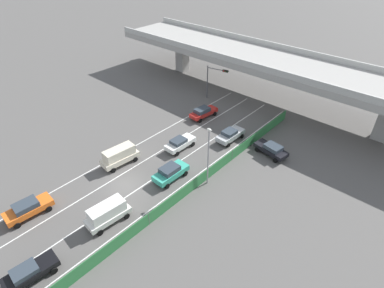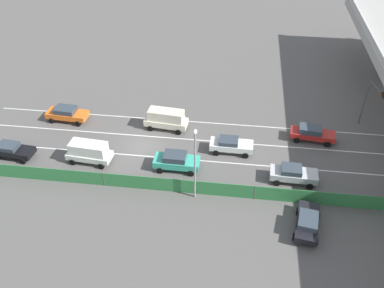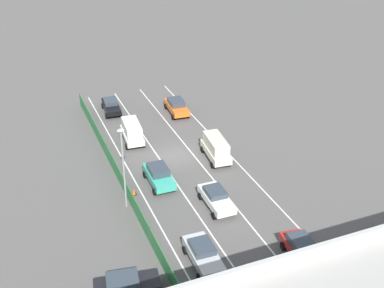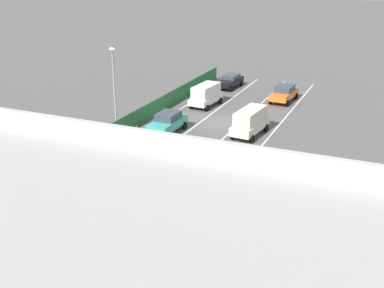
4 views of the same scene
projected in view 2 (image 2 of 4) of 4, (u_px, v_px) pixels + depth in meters
The scene contains 18 objects.
ground_plane at pixel (141, 145), 44.75m from camera, with size 300.00×300.00×0.00m, color #565451.
lane_line_left_edge at pixel (194, 122), 48.31m from camera, with size 0.14×45.98×0.01m, color silver.
lane_line_mid_left at pixel (190, 139), 45.60m from camera, with size 0.14×45.98×0.01m, color silver.
lane_line_mid_right at pixel (185, 159), 42.90m from camera, with size 0.14×45.98×0.01m, color silver.
lane_line_right_edge at pixel (180, 182), 40.19m from camera, with size 0.14×45.98×0.01m, color silver.
green_fence at pixel (178, 186), 38.66m from camera, with size 0.10×42.08×1.52m.
car_sedan_red at pixel (312, 133), 44.97m from camera, with size 2.31×4.82×1.65m.
car_van_white at pixel (89, 151), 41.92m from camera, with size 2.33×4.60×2.23m.
car_taxi_orange at pixel (67, 113), 48.00m from camera, with size 2.32×4.77×1.67m.
car_hatchback_white at pixel (231, 145), 43.41m from camera, with size 2.05×4.45×1.56m.
car_van_cream at pixel (166, 119), 46.51m from camera, with size 2.36×4.86×2.30m.
car_sedan_black at pixel (12, 150), 42.75m from camera, with size 2.23×4.54×1.51m.
car_sedan_silver at pixel (293, 174), 39.77m from camera, with size 2.11×4.49×1.65m.
car_taxi_teal at pixel (176, 161), 41.20m from camera, with size 2.12×4.49×1.77m.
parked_sedan_dark at pixel (308, 222), 35.00m from camera, with size 4.66×2.57×1.56m.
traffic_light at pixel (372, 98), 44.60m from camera, with size 3.73×1.00×5.77m.
street_lamp at pixel (195, 158), 35.91m from camera, with size 0.60×0.36×7.44m.
traffic_cone at pixel (180, 185), 39.47m from camera, with size 0.47×0.47×0.61m.
Camera 2 is at (34.55, 9.87, 27.23)m, focal length 39.52 mm.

